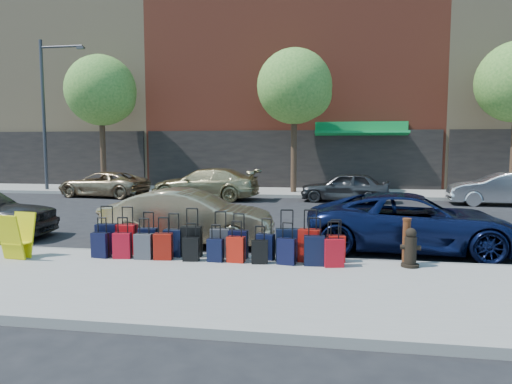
% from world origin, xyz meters
% --- Properties ---
extents(ground, '(120.00, 120.00, 0.00)m').
position_xyz_m(ground, '(0.00, 0.00, 0.00)').
color(ground, black).
rests_on(ground, ground).
extents(sidewalk_near, '(60.00, 4.00, 0.15)m').
position_xyz_m(sidewalk_near, '(0.00, -6.50, 0.07)').
color(sidewalk_near, gray).
rests_on(sidewalk_near, ground).
extents(sidewalk_far, '(60.00, 4.00, 0.15)m').
position_xyz_m(sidewalk_far, '(0.00, 10.00, 0.07)').
color(sidewalk_far, gray).
rests_on(sidewalk_far, ground).
extents(curb_near, '(60.00, 0.08, 0.15)m').
position_xyz_m(curb_near, '(0.00, -4.48, 0.07)').
color(curb_near, gray).
rests_on(curb_near, ground).
extents(curb_far, '(60.00, 0.08, 0.15)m').
position_xyz_m(curb_far, '(0.00, 7.98, 0.07)').
color(curb_far, gray).
rests_on(curb_far, ground).
extents(building_left, '(15.00, 12.12, 16.00)m').
position_xyz_m(building_left, '(-16.00, 17.98, 7.98)').
color(building_left, '#977F5C').
rests_on(building_left, ground).
extents(building_center, '(17.00, 12.85, 20.00)m').
position_xyz_m(building_center, '(0.00, 17.99, 9.98)').
color(building_center, maroon).
rests_on(building_center, ground).
extents(tree_left, '(3.80, 3.80, 7.27)m').
position_xyz_m(tree_left, '(-9.86, 9.50, 5.41)').
color(tree_left, black).
rests_on(tree_left, sidewalk_far).
extents(tree_center, '(3.80, 3.80, 7.27)m').
position_xyz_m(tree_center, '(0.64, 9.50, 5.41)').
color(tree_center, black).
rests_on(tree_center, sidewalk_far).
extents(streetlight, '(2.59, 0.18, 8.00)m').
position_xyz_m(streetlight, '(-12.80, 8.80, 4.66)').
color(streetlight, '#333338').
rests_on(streetlight, sidewalk_far).
extents(suitcase_front_0, '(0.47, 0.31, 1.05)m').
position_xyz_m(suitcase_front_0, '(-2.48, -4.83, 0.48)').
color(suitcase_front_0, black).
rests_on(suitcase_front_0, sidewalk_near).
extents(suitcase_front_1, '(0.43, 0.24, 1.04)m').
position_xyz_m(suitcase_front_1, '(-2.04, -4.75, 0.47)').
color(suitcase_front_1, '#B30B10').
rests_on(suitcase_front_1, sidewalk_near).
extents(suitcase_front_2, '(0.40, 0.24, 0.94)m').
position_xyz_m(suitcase_front_2, '(-1.53, -4.80, 0.44)').
color(suitcase_front_2, black).
rests_on(suitcase_front_2, sidewalk_near).
extents(suitcase_front_3, '(0.39, 0.21, 0.93)m').
position_xyz_m(suitcase_front_3, '(-0.96, -4.82, 0.44)').
color(suitcase_front_3, black).
rests_on(suitcase_front_3, sidewalk_near).
extents(suitcase_front_4, '(0.44, 0.25, 1.04)m').
position_xyz_m(suitcase_front_4, '(-0.57, -4.76, 0.47)').
color(suitcase_front_4, black).
rests_on(suitcase_front_4, sidewalk_near).
extents(suitcase_front_5, '(0.42, 0.26, 0.98)m').
position_xyz_m(suitcase_front_5, '(0.06, -4.75, 0.46)').
color(suitcase_front_5, '#36363A').
rests_on(suitcase_front_5, sidewalk_near).
extents(suitcase_front_6, '(0.40, 0.24, 0.95)m').
position_xyz_m(suitcase_front_6, '(0.45, -4.76, 0.45)').
color(suitcase_front_6, black).
rests_on(suitcase_front_6, sidewalk_near).
extents(suitcase_front_7, '(0.39, 0.26, 0.86)m').
position_xyz_m(suitcase_front_7, '(1.03, -4.78, 0.42)').
color(suitcase_front_7, black).
rests_on(suitcase_front_7, sidewalk_near).
extents(suitcase_front_8, '(0.46, 0.28, 1.05)m').
position_xyz_m(suitcase_front_8, '(1.47, -4.79, 0.48)').
color(suitcase_front_8, black).
rests_on(suitcase_front_8, sidewalk_near).
extents(suitcase_front_9, '(0.47, 0.29, 1.07)m').
position_xyz_m(suitcase_front_9, '(1.94, -4.82, 0.48)').
color(suitcase_front_9, maroon).
rests_on(suitcase_front_9, sidewalk_near).
extents(suitcase_front_10, '(0.38, 0.24, 0.87)m').
position_xyz_m(suitcase_front_10, '(2.47, -4.76, 0.42)').
color(suitcase_front_10, '#A7120A').
rests_on(suitcase_front_10, sidewalk_near).
extents(suitcase_back_0, '(0.38, 0.25, 0.86)m').
position_xyz_m(suitcase_back_0, '(-2.43, -5.17, 0.42)').
color(suitcase_back_0, black).
rests_on(suitcase_back_0, sidewalk_near).
extents(suitcase_back_1, '(0.39, 0.26, 0.87)m').
position_xyz_m(suitcase_back_1, '(-1.96, -5.15, 0.42)').
color(suitcase_back_1, '#A70A1B').
rests_on(suitcase_back_1, sidewalk_near).
extents(suitcase_back_2, '(0.37, 0.22, 0.86)m').
position_xyz_m(suitcase_back_2, '(-1.48, -5.15, 0.42)').
color(suitcase_back_2, '#3F3F45').
rests_on(suitcase_back_2, sidewalk_near).
extents(suitcase_back_3, '(0.39, 0.26, 0.88)m').
position_xyz_m(suitcase_back_3, '(-1.07, -5.13, 0.43)').
color(suitcase_back_3, maroon).
rests_on(suitcase_back_3, sidewalk_near).
extents(suitcase_back_4, '(0.34, 0.22, 0.78)m').
position_xyz_m(suitcase_back_4, '(-0.46, -5.15, 0.39)').
color(suitcase_back_4, black).
rests_on(suitcase_back_4, sidewalk_near).
extents(suitcase_back_5, '(0.33, 0.21, 0.76)m').
position_xyz_m(suitcase_back_5, '(0.05, -5.12, 0.39)').
color(suitcase_back_5, black).
rests_on(suitcase_back_5, sidewalk_near).
extents(suitcase_back_6, '(0.37, 0.23, 0.84)m').
position_xyz_m(suitcase_back_6, '(0.47, -5.10, 0.41)').
color(suitcase_back_6, '#AE170B').
rests_on(suitcase_back_6, sidewalk_near).
extents(suitcase_back_7, '(0.34, 0.23, 0.76)m').
position_xyz_m(suitcase_back_7, '(0.96, -5.13, 0.39)').
color(suitcase_back_7, black).
rests_on(suitcase_back_7, sidewalk_near).
extents(suitcase_back_8, '(0.39, 0.27, 0.84)m').
position_xyz_m(suitcase_back_8, '(1.50, -5.11, 0.41)').
color(suitcase_back_8, black).
rests_on(suitcase_back_8, sidewalk_near).
extents(suitcase_back_9, '(0.41, 0.25, 0.95)m').
position_xyz_m(suitcase_back_9, '(2.05, -5.10, 0.45)').
color(suitcase_back_9, black).
rests_on(suitcase_back_9, sidewalk_near).
extents(suitcase_back_10, '(0.41, 0.29, 0.89)m').
position_xyz_m(suitcase_back_10, '(2.42, -5.14, 0.43)').
color(suitcase_back_10, '#A90A16').
rests_on(suitcase_back_10, sidewalk_near).
extents(fire_hydrant, '(0.39, 0.35, 0.77)m').
position_xyz_m(fire_hydrant, '(3.90, -4.92, 0.50)').
color(fire_hydrant, black).
rests_on(fire_hydrant, sidewalk_near).
extents(bollard, '(0.17, 0.17, 0.93)m').
position_xyz_m(bollard, '(3.85, -4.73, 0.63)').
color(bollard, '#38190C').
rests_on(bollard, sidewalk_near).
extents(display_rack, '(0.59, 0.64, 0.95)m').
position_xyz_m(display_rack, '(-4.11, -5.54, 0.62)').
color(display_rack, '#D2C80B').
rests_on(display_rack, sidewalk_near).
extents(car_near_1, '(4.30, 1.64, 1.40)m').
position_xyz_m(car_near_1, '(-1.17, -3.03, 0.70)').
color(car_near_1, tan).
rests_on(car_near_1, ground).
extents(car_near_2, '(5.12, 2.64, 1.38)m').
position_xyz_m(car_near_2, '(4.30, -2.80, 0.69)').
color(car_near_2, '#0D153B').
rests_on(car_near_2, ground).
extents(car_far_0, '(4.71, 2.64, 1.25)m').
position_xyz_m(car_far_0, '(-8.76, 7.07, 0.62)').
color(car_far_0, '#977E5D').
rests_on(car_far_0, ground).
extents(car_far_1, '(5.18, 2.29, 1.48)m').
position_xyz_m(car_far_1, '(-3.43, 6.63, 0.74)').
color(car_far_1, tan).
rests_on(car_far_1, ground).
extents(car_far_2, '(4.10, 1.99, 1.35)m').
position_xyz_m(car_far_2, '(3.02, 6.81, 0.67)').
color(car_far_2, '#313133').
rests_on(car_far_2, ground).
extents(car_far_3, '(4.33, 1.79, 1.39)m').
position_xyz_m(car_far_3, '(9.52, 6.55, 0.70)').
color(car_far_3, '#AFB0B6').
rests_on(car_far_3, ground).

